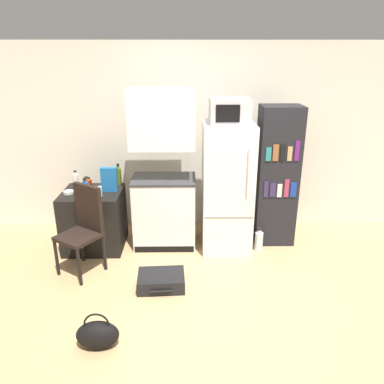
% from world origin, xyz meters
% --- Properties ---
extents(ground_plane, '(24.00, 24.00, 0.00)m').
position_xyz_m(ground_plane, '(0.00, 0.00, 0.00)').
color(ground_plane, tan).
extents(wall_back, '(6.40, 0.10, 2.48)m').
position_xyz_m(wall_back, '(0.20, 2.00, 1.24)').
color(wall_back, silver).
rests_on(wall_back, ground_plane).
extents(side_table, '(0.72, 0.66, 0.74)m').
position_xyz_m(side_table, '(-1.41, 1.27, 0.37)').
color(side_table, black).
rests_on(side_table, ground_plane).
extents(kitchen_hutch, '(0.78, 0.53, 1.95)m').
position_xyz_m(kitchen_hutch, '(-0.53, 1.34, 0.90)').
color(kitchen_hutch, white).
rests_on(kitchen_hutch, ground_plane).
extents(refrigerator, '(0.59, 0.67, 1.57)m').
position_xyz_m(refrigerator, '(0.25, 1.28, 0.79)').
color(refrigerator, white).
rests_on(refrigerator, ground_plane).
extents(microwave, '(0.45, 0.44, 0.28)m').
position_xyz_m(microwave, '(0.25, 1.28, 1.71)').
color(microwave, '#B7B7BC').
rests_on(microwave, refrigerator).
extents(bookshelf, '(0.49, 0.39, 1.75)m').
position_xyz_m(bookshelf, '(0.88, 1.41, 0.88)').
color(bookshelf, black).
rests_on(bookshelf, ground_plane).
extents(bottle_blue_soda, '(0.07, 0.07, 0.24)m').
position_xyz_m(bottle_blue_soda, '(-1.42, 1.07, 0.84)').
color(bottle_blue_soda, '#1E47A3').
rests_on(bottle_blue_soda, side_table).
extents(bottle_ketchup_red, '(0.07, 0.07, 0.14)m').
position_xyz_m(bottle_ketchup_red, '(-1.46, 1.40, 0.80)').
color(bottle_ketchup_red, '#AD1914').
rests_on(bottle_ketchup_red, side_table).
extents(bottle_olive_oil, '(0.07, 0.07, 0.27)m').
position_xyz_m(bottle_olive_oil, '(-1.12, 1.55, 0.85)').
color(bottle_olive_oil, '#566619').
rests_on(bottle_olive_oil, side_table).
extents(bottle_milk_white, '(0.07, 0.07, 0.22)m').
position_xyz_m(bottle_milk_white, '(-1.63, 1.44, 0.83)').
color(bottle_milk_white, white).
rests_on(bottle_milk_white, side_table).
extents(bottle_amber_beer, '(0.08, 0.08, 0.19)m').
position_xyz_m(bottle_amber_beer, '(-1.46, 1.29, 0.82)').
color(bottle_amber_beer, brown).
rests_on(bottle_amber_beer, side_table).
extents(bottle_clear_short, '(0.09, 0.09, 0.15)m').
position_xyz_m(bottle_clear_short, '(-1.28, 1.12, 0.80)').
color(bottle_clear_short, silver).
rests_on(bottle_clear_short, side_table).
extents(bowl, '(0.12, 0.12, 0.03)m').
position_xyz_m(bowl, '(-1.67, 1.21, 0.76)').
color(bowl, silver).
rests_on(bowl, side_table).
extents(cereal_box, '(0.19, 0.07, 0.30)m').
position_xyz_m(cereal_box, '(-1.18, 1.29, 0.89)').
color(cereal_box, '#1E66A8').
rests_on(cereal_box, side_table).
extents(chair, '(0.55, 0.55, 0.99)m').
position_xyz_m(chair, '(-1.37, 0.73, 0.57)').
color(chair, black).
rests_on(chair, ground_plane).
extents(suitcase_large_flat, '(0.50, 0.39, 0.15)m').
position_xyz_m(suitcase_large_flat, '(-0.52, 0.35, 0.07)').
color(suitcase_large_flat, black).
rests_on(suitcase_large_flat, ground_plane).
extents(handbag, '(0.36, 0.20, 0.33)m').
position_xyz_m(handbag, '(-0.99, -0.50, 0.12)').
color(handbag, black).
rests_on(handbag, ground_plane).
extents(water_bottle_front, '(0.10, 0.10, 0.31)m').
position_xyz_m(water_bottle_front, '(0.65, 1.12, 0.13)').
color(water_bottle_front, silver).
rests_on(water_bottle_front, ground_plane).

